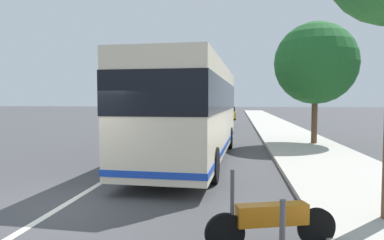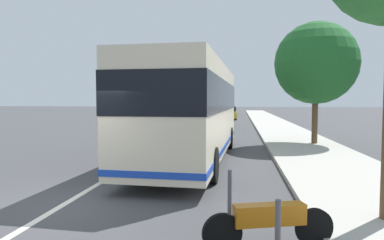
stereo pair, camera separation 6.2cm
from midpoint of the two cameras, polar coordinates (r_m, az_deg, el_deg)
The scene contains 10 objects.
ground_plane at distance 7.97m, azimuth -21.35°, elevation -13.50°, with size 220.00×220.00×0.00m, color #424244.
sidewalk_curb at distance 17.09m, azimuth 18.40°, elevation -4.22°, with size 110.00×3.60×0.14m, color #B2ADA3.
lane_divider_line at distance 17.22m, azimuth -4.88°, elevation -4.23°, with size 110.00×0.16×0.01m, color silver.
coach_bus at distance 12.61m, azimuth -0.02°, elevation 2.10°, with size 10.67×2.98×3.53m.
motorcycle_mid_row at distance 5.43m, azimuth 13.01°, elevation -16.35°, with size 0.68×2.01×1.25m.
car_behind_bus at distance 27.94m, azimuth 4.08°, elevation 0.11°, with size 4.76×2.06×1.46m.
car_ahead_same_lane at distance 39.95m, azimuth 6.02°, elevation 1.13°, with size 4.06×2.00×1.50m.
car_side_street at distance 34.99m, azimuth 4.75°, elevation 0.85°, with size 4.13×2.00×1.56m.
car_far_distant at distance 54.50m, azimuth 6.21°, elevation 1.71°, with size 4.80×2.10×1.47m.
roadside_tree_mid_block at distance 17.78m, azimuth 20.22°, elevation 9.04°, with size 4.03×4.03×6.12m.
Camera 1 is at (-6.65, -3.73, 2.29)m, focal length 31.29 mm.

